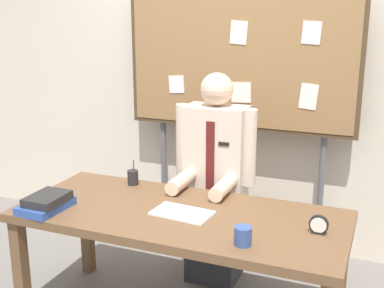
{
  "coord_description": "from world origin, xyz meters",
  "views": [
    {
      "loc": [
        1.03,
        -2.36,
        1.82
      ],
      "look_at": [
        0.0,
        0.18,
        1.08
      ],
      "focal_mm": 46.34,
      "sensor_mm": 36.0,
      "label": 1
    }
  ],
  "objects_px": {
    "book_stack": "(46,203)",
    "coffee_mug": "(243,236)",
    "desk_clock": "(319,225)",
    "pen_holder": "(133,177)",
    "desk": "(180,225)",
    "open_notebook": "(182,213)",
    "person": "(215,187)",
    "bulletin_board": "(239,66)"
  },
  "relations": [
    {
      "from": "book_stack",
      "to": "open_notebook",
      "type": "height_order",
      "value": "book_stack"
    },
    {
      "from": "desk_clock",
      "to": "desk",
      "type": "bearing_deg",
      "value": -179.05
    },
    {
      "from": "person",
      "to": "book_stack",
      "type": "distance_m",
      "value": 1.11
    },
    {
      "from": "person",
      "to": "pen_holder",
      "type": "height_order",
      "value": "person"
    },
    {
      "from": "open_notebook",
      "to": "pen_holder",
      "type": "relative_size",
      "value": 2.05
    },
    {
      "from": "person",
      "to": "pen_holder",
      "type": "xyz_separation_m",
      "value": [
        -0.46,
        -0.29,
        0.1
      ]
    },
    {
      "from": "desk_clock",
      "to": "pen_holder",
      "type": "bearing_deg",
      "value": 166.58
    },
    {
      "from": "bulletin_board",
      "to": "coffee_mug",
      "type": "height_order",
      "value": "bulletin_board"
    },
    {
      "from": "open_notebook",
      "to": "bulletin_board",
      "type": "bearing_deg",
      "value": 91.16
    },
    {
      "from": "book_stack",
      "to": "coffee_mug",
      "type": "distance_m",
      "value": 1.15
    },
    {
      "from": "book_stack",
      "to": "desk_clock",
      "type": "height_order",
      "value": "desk_clock"
    },
    {
      "from": "desk_clock",
      "to": "coffee_mug",
      "type": "relative_size",
      "value": 1.05
    },
    {
      "from": "open_notebook",
      "to": "person",
      "type": "bearing_deg",
      "value": 92.13
    },
    {
      "from": "book_stack",
      "to": "pen_holder",
      "type": "height_order",
      "value": "pen_holder"
    },
    {
      "from": "desk_clock",
      "to": "open_notebook",
      "type": "bearing_deg",
      "value": -177.46
    },
    {
      "from": "desk",
      "to": "open_notebook",
      "type": "bearing_deg",
      "value": -41.32
    },
    {
      "from": "book_stack",
      "to": "coffee_mug",
      "type": "xyz_separation_m",
      "value": [
        1.15,
        0.0,
        0.0
      ]
    },
    {
      "from": "pen_holder",
      "to": "bulletin_board",
      "type": "bearing_deg",
      "value": 59.24
    },
    {
      "from": "desk",
      "to": "bulletin_board",
      "type": "distance_m",
      "value": 1.34
    },
    {
      "from": "person",
      "to": "bulletin_board",
      "type": "height_order",
      "value": "bulletin_board"
    },
    {
      "from": "desk",
      "to": "desk_clock",
      "type": "height_order",
      "value": "desk_clock"
    },
    {
      "from": "desk",
      "to": "desk_clock",
      "type": "xyz_separation_m",
      "value": [
        0.76,
        0.01,
        0.12
      ]
    },
    {
      "from": "desk_clock",
      "to": "coffee_mug",
      "type": "distance_m",
      "value": 0.41
    },
    {
      "from": "desk",
      "to": "book_stack",
      "type": "height_order",
      "value": "book_stack"
    },
    {
      "from": "person",
      "to": "open_notebook",
      "type": "distance_m",
      "value": 0.62
    },
    {
      "from": "bulletin_board",
      "to": "pen_holder",
      "type": "height_order",
      "value": "bulletin_board"
    },
    {
      "from": "book_stack",
      "to": "desk_clock",
      "type": "distance_m",
      "value": 1.49
    },
    {
      "from": "desk",
      "to": "open_notebook",
      "type": "height_order",
      "value": "open_notebook"
    },
    {
      "from": "desk",
      "to": "open_notebook",
      "type": "relative_size",
      "value": 5.64
    },
    {
      "from": "pen_holder",
      "to": "person",
      "type": "bearing_deg",
      "value": 31.86
    },
    {
      "from": "bulletin_board",
      "to": "book_stack",
      "type": "relative_size",
      "value": 6.41
    },
    {
      "from": "person",
      "to": "coffee_mug",
      "type": "distance_m",
      "value": 0.96
    },
    {
      "from": "person",
      "to": "pen_holder",
      "type": "relative_size",
      "value": 8.98
    },
    {
      "from": "desk_clock",
      "to": "pen_holder",
      "type": "height_order",
      "value": "pen_holder"
    },
    {
      "from": "open_notebook",
      "to": "coffee_mug",
      "type": "relative_size",
      "value": 3.52
    },
    {
      "from": "desk",
      "to": "open_notebook",
      "type": "xyz_separation_m",
      "value": [
        0.02,
        -0.02,
        0.09
      ]
    },
    {
      "from": "person",
      "to": "desk_clock",
      "type": "height_order",
      "value": "person"
    },
    {
      "from": "bulletin_board",
      "to": "open_notebook",
      "type": "height_order",
      "value": "bulletin_board"
    },
    {
      "from": "coffee_mug",
      "to": "open_notebook",
      "type": "bearing_deg",
      "value": 150.85
    },
    {
      "from": "desk_clock",
      "to": "pen_holder",
      "type": "xyz_separation_m",
      "value": [
        -1.22,
        0.29,
        0.0
      ]
    },
    {
      "from": "bulletin_board",
      "to": "book_stack",
      "type": "distance_m",
      "value": 1.65
    },
    {
      "from": "desk",
      "to": "coffee_mug",
      "type": "xyz_separation_m",
      "value": [
        0.44,
        -0.25,
        0.13
      ]
    }
  ]
}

